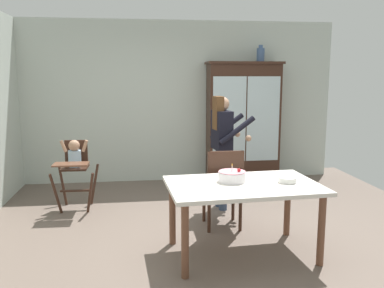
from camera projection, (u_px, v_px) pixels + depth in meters
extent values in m
plane|color=#66564C|center=(204.00, 237.00, 4.61)|extent=(6.24, 6.24, 0.00)
cube|color=beige|center=(179.00, 102.00, 6.96)|extent=(5.32, 0.06, 2.70)
cube|color=#382116|center=(243.00, 124.00, 6.90)|extent=(1.19, 0.42, 1.98)
cube|color=#382116|center=(244.00, 63.00, 6.73)|extent=(1.25, 0.48, 0.04)
cube|color=silver|center=(229.00, 120.00, 6.63)|extent=(0.55, 0.01, 1.39)
cube|color=silver|center=(263.00, 119.00, 6.71)|extent=(0.55, 0.01, 1.39)
cube|color=#382116|center=(243.00, 118.00, 6.88)|extent=(1.11, 0.36, 0.02)
cylinder|color=#3D567F|center=(261.00, 55.00, 6.74)|extent=(0.13, 0.13, 0.22)
cylinder|color=#3D567F|center=(261.00, 47.00, 6.72)|extent=(0.07, 0.07, 0.05)
cylinder|color=#382116|center=(56.00, 194.00, 5.31)|extent=(0.14, 0.13, 0.56)
cylinder|color=#382116|center=(90.00, 193.00, 5.36)|extent=(0.13, 0.14, 0.56)
cylinder|color=#382116|center=(63.00, 185.00, 5.75)|extent=(0.13, 0.14, 0.56)
cylinder|color=#382116|center=(95.00, 184.00, 5.79)|extent=(0.14, 0.13, 0.56)
cube|color=#382116|center=(76.00, 191.00, 5.56)|extent=(0.42, 0.05, 0.02)
cube|color=#382116|center=(75.00, 168.00, 5.50)|extent=(0.35, 0.35, 0.02)
cube|color=#382116|center=(76.00, 152.00, 5.62)|extent=(0.31, 0.04, 0.34)
cube|color=brown|center=(71.00, 164.00, 5.22)|extent=(0.45, 0.25, 0.02)
cylinder|color=#9EBCD1|center=(75.00, 158.00, 5.50)|extent=(0.17, 0.17, 0.22)
sphere|color=tan|center=(74.00, 146.00, 5.47)|extent=(0.15, 0.15, 0.15)
cylinder|color=tan|center=(63.00, 146.00, 5.46)|extent=(0.10, 0.05, 0.17)
cylinder|color=tan|center=(85.00, 146.00, 5.49)|extent=(0.10, 0.05, 0.17)
cylinder|color=#33425B|center=(223.00, 180.00, 5.48)|extent=(0.11, 0.11, 0.82)
cylinder|color=#33425B|center=(219.00, 177.00, 5.64)|extent=(0.11, 0.11, 0.82)
cube|color=black|center=(222.00, 130.00, 5.44)|extent=(0.24, 0.38, 0.52)
cube|color=white|center=(229.00, 130.00, 5.47)|extent=(0.02, 0.06, 0.49)
sphere|color=tan|center=(222.00, 104.00, 5.39)|extent=(0.19, 0.19, 0.19)
cube|color=brown|center=(218.00, 113.00, 5.39)|extent=(0.12, 0.21, 0.44)
cylinder|color=black|center=(237.00, 130.00, 5.28)|extent=(0.50, 0.13, 0.37)
sphere|color=tan|center=(248.00, 138.00, 5.34)|extent=(0.08, 0.08, 0.08)
cylinder|color=black|center=(227.00, 127.00, 5.67)|extent=(0.50, 0.13, 0.37)
sphere|color=tan|center=(237.00, 134.00, 5.73)|extent=(0.08, 0.08, 0.08)
cube|color=silver|center=(243.00, 186.00, 4.07)|extent=(1.55, 1.04, 0.04)
cylinder|color=brown|center=(185.00, 241.00, 3.63)|extent=(0.07, 0.07, 0.70)
cylinder|color=brown|center=(321.00, 230.00, 3.88)|extent=(0.07, 0.07, 0.70)
cylinder|color=brown|center=(172.00, 213.00, 4.38)|extent=(0.07, 0.07, 0.70)
cylinder|color=brown|center=(287.00, 205.00, 4.63)|extent=(0.07, 0.07, 0.70)
cylinder|color=white|center=(232.00, 177.00, 4.14)|extent=(0.28, 0.28, 0.10)
cylinder|color=pink|center=(232.00, 172.00, 4.13)|extent=(0.27, 0.27, 0.01)
cylinder|color=#F2E5CC|center=(232.00, 168.00, 4.12)|extent=(0.01, 0.01, 0.06)
cone|color=yellow|center=(232.00, 164.00, 4.11)|extent=(0.02, 0.02, 0.02)
sphere|color=red|center=(239.00, 170.00, 4.10)|extent=(0.04, 0.04, 0.04)
cylinder|color=silver|center=(287.00, 180.00, 4.10)|extent=(0.18, 0.18, 0.05)
cylinder|color=#382116|center=(233.00, 203.00, 5.12)|extent=(0.04, 0.04, 0.45)
cylinder|color=#382116|center=(204.00, 204.00, 5.08)|extent=(0.04, 0.04, 0.45)
cylinder|color=#382116|center=(240.00, 212.00, 4.76)|extent=(0.04, 0.04, 0.45)
cylinder|color=#382116|center=(209.00, 214.00, 4.71)|extent=(0.04, 0.04, 0.45)
cube|color=brown|center=(222.00, 189.00, 4.88)|extent=(0.44, 0.44, 0.03)
cube|color=#382116|center=(226.00, 172.00, 4.64)|extent=(0.42, 0.04, 0.48)
cylinder|color=#382116|center=(242.00, 171.00, 4.67)|extent=(0.03, 0.03, 0.48)
cylinder|color=#382116|center=(209.00, 172.00, 4.62)|extent=(0.03, 0.03, 0.48)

